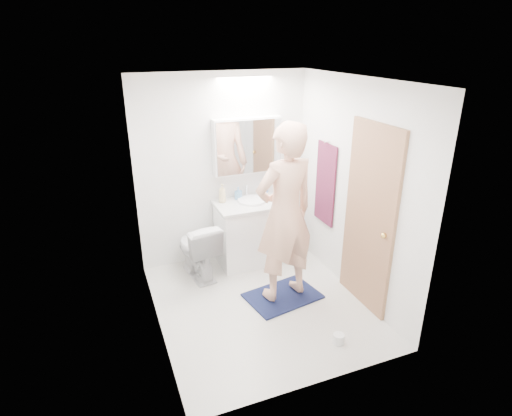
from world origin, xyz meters
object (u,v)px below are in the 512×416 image
person (285,214)px  toilet_paper_roll (339,339)px  vanity_cabinet (253,233)px  soap_bottle_b (238,193)px  medicine_cabinet (247,146)px  toothbrush_cup (265,193)px  toilet (197,249)px  soap_bottle_a (222,193)px

person → toilet_paper_roll: 1.35m
vanity_cabinet → soap_bottle_b: soap_bottle_b is taller
medicine_cabinet → person: bearing=-90.5°
toothbrush_cup → vanity_cabinet: bearing=-145.4°
person → soap_bottle_b: 1.13m
medicine_cabinet → toilet: size_ratio=1.21×
toilet → toilet_paper_roll: toilet is taller
toilet_paper_roll → toothbrush_cup: bearing=88.3°
soap_bottle_a → toilet_paper_roll: soap_bottle_a is taller
toothbrush_cup → toilet: bearing=-164.7°
vanity_cabinet → medicine_cabinet: 1.13m
medicine_cabinet → toothbrush_cup: size_ratio=9.08×
person → toothbrush_cup: size_ratio=20.25×
toilet → toothbrush_cup: toothbrush_cup is taller
person → soap_bottle_b: person is taller
vanity_cabinet → soap_bottle_a: bearing=157.0°
toilet → soap_bottle_a: soap_bottle_a is taller
medicine_cabinet → person: (-0.01, -1.15, -0.47)m
medicine_cabinet → person: 1.24m
soap_bottle_b → toothbrush_cup: size_ratio=1.68×
medicine_cabinet → soap_bottle_a: medicine_cabinet is taller
soap_bottle_b → toilet: bearing=-155.4°
toilet → soap_bottle_b: (0.64, 0.30, 0.54)m
person → soap_bottle_a: size_ratio=8.15×
toilet_paper_roll → toilet: bearing=118.6°
soap_bottle_a → toothbrush_cup: 0.59m
medicine_cabinet → soap_bottle_b: medicine_cabinet is taller
soap_bottle_b → toilet_paper_roll: bearing=-81.6°
person → toilet_paper_roll: person is taller
medicine_cabinet → soap_bottle_a: (-0.36, -0.06, -0.56)m
medicine_cabinet → soap_bottle_a: 0.67m
soap_bottle_b → person: bearing=-83.4°
toothbrush_cup → toilet_paper_roll: 2.16m
soap_bottle_b → toilet_paper_roll: 2.22m
vanity_cabinet → medicine_cabinet: medicine_cabinet is taller
toothbrush_cup → soap_bottle_a: bearing=-179.0°
soap_bottle_a → toothbrush_cup: (0.58, 0.01, -0.08)m
toilet → toothbrush_cup: size_ratio=7.49×
toilet → soap_bottle_a: (0.42, 0.27, 0.58)m
vanity_cabinet → toilet_paper_roll: (0.17, -1.84, -0.34)m
soap_bottle_a → soap_bottle_b: bearing=7.6°
toilet_paper_roll → person: bearing=100.7°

